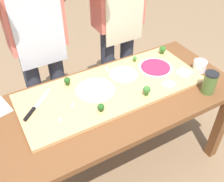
# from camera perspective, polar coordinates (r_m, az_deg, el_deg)

# --- Properties ---
(ground_plane) EXTENTS (8.00, 8.00, 0.00)m
(ground_plane) POSITION_cam_1_polar(r_m,az_deg,el_deg) (2.26, 0.09, -15.76)
(ground_plane) COLOR #896B4C
(prep_table) EXTENTS (1.71, 0.76, 0.74)m
(prep_table) POSITION_cam_1_polar(r_m,az_deg,el_deg) (1.77, 0.11, -3.86)
(prep_table) COLOR brown
(prep_table) RESTS_ON ground
(cutting_board) EXTENTS (1.24, 0.51, 0.02)m
(cutting_board) POSITION_cam_1_polar(r_m,az_deg,el_deg) (1.76, -0.01, 0.63)
(cutting_board) COLOR tan
(cutting_board) RESTS_ON prep_table
(chefs_knife) EXTENTS (0.24, 0.22, 0.02)m
(chefs_knife) POSITION_cam_1_polar(r_m,az_deg,el_deg) (1.65, -16.65, -3.65)
(chefs_knife) COLOR #B7BABF
(chefs_knife) RESTS_ON cutting_board
(pizza_whole_cheese_artichoke) EXTENTS (0.26, 0.26, 0.02)m
(pizza_whole_cheese_artichoke) POSITION_cam_1_polar(r_m,az_deg,el_deg) (1.72, -3.63, 0.24)
(pizza_whole_cheese_artichoke) COLOR beige
(pizza_whole_cheese_artichoke) RESTS_ON cutting_board
(pizza_whole_beet_magenta) EXTENTS (0.26, 0.26, 0.02)m
(pizza_whole_beet_magenta) POSITION_cam_1_polar(r_m,az_deg,el_deg) (1.94, 9.48, 5.08)
(pizza_whole_beet_magenta) COLOR beige
(pizza_whole_beet_magenta) RESTS_ON cutting_board
(pizza_whole_white_garlic) EXTENTS (0.21, 0.21, 0.02)m
(pizza_whole_white_garlic) POSITION_cam_1_polar(r_m,az_deg,el_deg) (1.85, 2.51, 3.64)
(pizza_whole_white_garlic) COLOR beige
(pizza_whole_white_garlic) RESTS_ON cutting_board
(pizza_slice_far_left) EXTENTS (0.12, 0.12, 0.01)m
(pizza_slice_far_left) POSITION_cam_1_polar(r_m,az_deg,el_deg) (1.94, 15.54, 3.86)
(pizza_slice_far_left) COLOR silver
(pizza_slice_far_left) RESTS_ON cutting_board
(pizza_slice_near_left) EXTENTS (0.09, 0.09, 0.01)m
(pizza_slice_near_left) POSITION_cam_1_polar(r_m,az_deg,el_deg) (1.81, 12.35, 1.51)
(pizza_slice_near_left) COLOR silver
(pizza_slice_near_left) RESTS_ON cutting_board
(broccoli_floret_back_left) EXTENTS (0.04, 0.04, 0.05)m
(broccoli_floret_back_left) POSITION_cam_1_polar(r_m,az_deg,el_deg) (1.55, -2.44, -3.57)
(broccoli_floret_back_left) COLOR #2C5915
(broccoli_floret_back_left) RESTS_ON cutting_board
(broccoli_floret_back_mid) EXTENTS (0.03, 0.03, 0.04)m
(broccoli_floret_back_mid) POSITION_cam_1_polar(r_m,az_deg,el_deg) (1.99, 5.02, 7.11)
(broccoli_floret_back_mid) COLOR #487A23
(broccoli_floret_back_mid) RESTS_ON cutting_board
(broccoli_floret_front_left) EXTENTS (0.04, 0.04, 0.06)m
(broccoli_floret_front_left) POSITION_cam_1_polar(r_m,az_deg,el_deg) (1.76, -9.80, 2.24)
(broccoli_floret_front_left) COLOR #2C5915
(broccoli_floret_front_left) RESTS_ON cutting_board
(broccoli_floret_front_mid) EXTENTS (0.05, 0.05, 0.07)m
(broccoli_floret_front_mid) POSITION_cam_1_polar(r_m,az_deg,el_deg) (2.11, 11.00, 8.93)
(broccoli_floret_front_mid) COLOR #366618
(broccoli_floret_front_mid) RESTS_ON cutting_board
(broccoli_floret_back_right) EXTENTS (0.05, 0.05, 0.07)m
(broccoli_floret_back_right) POSITION_cam_1_polar(r_m,az_deg,el_deg) (1.67, 7.61, 0.22)
(broccoli_floret_back_right) COLOR #3F7220
(broccoli_floret_back_right) RESTS_ON cutting_board
(cheese_crumble_a) EXTENTS (0.02, 0.02, 0.02)m
(cheese_crumble_a) POSITION_cam_1_polar(r_m,az_deg,el_deg) (1.61, -8.63, -3.16)
(cheese_crumble_a) COLOR silver
(cheese_crumble_a) RESTS_ON cutting_board
(cheese_crumble_b) EXTENTS (0.03, 0.03, 0.02)m
(cheese_crumble_b) POSITION_cam_1_polar(r_m,az_deg,el_deg) (1.53, -11.28, -6.40)
(cheese_crumble_b) COLOR silver
(cheese_crumble_b) RESTS_ON cutting_board
(cheese_crumble_c) EXTENTS (0.02, 0.02, 0.02)m
(cheese_crumble_c) POSITION_cam_1_polar(r_m,az_deg,el_deg) (1.90, -1.10, 4.79)
(cheese_crumble_c) COLOR white
(cheese_crumble_c) RESTS_ON cutting_board
(flour_cup) EXTENTS (0.10, 0.10, 0.08)m
(flour_cup) POSITION_cam_1_polar(r_m,az_deg,el_deg) (2.03, 18.62, 5.13)
(flour_cup) COLOR white
(flour_cup) RESTS_ON prep_table
(sauce_jar) EXTENTS (0.09, 0.09, 0.15)m
(sauce_jar) POSITION_cam_1_polar(r_m,az_deg,el_deg) (1.81, 20.59, 1.73)
(sauce_jar) COLOR #517033
(sauce_jar) RESTS_ON prep_table
(cook_left) EXTENTS (0.54, 0.39, 1.67)m
(cook_left) POSITION_cam_1_polar(r_m,az_deg,el_deg) (1.96, -16.21, 12.03)
(cook_left) COLOR #333847
(cook_left) RESTS_ON ground
(cook_right) EXTENTS (0.54, 0.39, 1.67)m
(cook_right) POSITION_cam_1_polar(r_m,az_deg,el_deg) (2.19, 1.43, 16.53)
(cook_right) COLOR #333847
(cook_right) RESTS_ON ground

